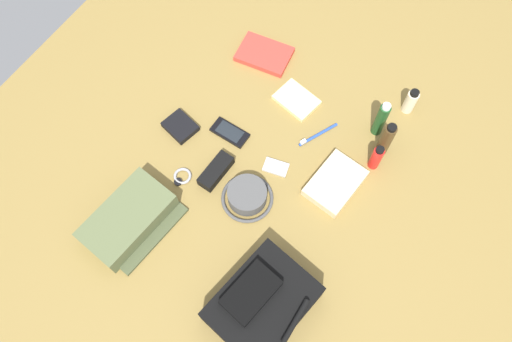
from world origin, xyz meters
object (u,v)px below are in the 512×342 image
(bucket_hat, at_px, (247,196))
(sunscreen_spray, at_px, (376,158))
(wristwatch, at_px, (182,177))
(toothbrush, at_px, (316,136))
(wallet, at_px, (180,126))
(lotion_bottle, at_px, (411,101))
(paperback_novel, at_px, (264,54))
(cell_phone, at_px, (230,132))
(cologne_bottle, at_px, (386,139))
(folded_towel, at_px, (335,183))
(notepad, at_px, (296,100))
(media_player, at_px, (276,167))
(toiletry_pouch, at_px, (129,220))
(sunglasses_case, at_px, (216,171))
(backpack, at_px, (262,303))
(shampoo_bottle, at_px, (381,119))

(bucket_hat, relative_size, sunscreen_spray, 1.46)
(wristwatch, distance_m, toothbrush, 0.49)
(bucket_hat, bearing_deg, wallet, -106.27)
(lotion_bottle, relative_size, paperback_novel, 0.53)
(cell_phone, bearing_deg, lotion_bottle, 130.97)
(sunscreen_spray, relative_size, wallet, 1.10)
(cologne_bottle, distance_m, wristwatch, 0.71)
(cell_phone, xyz_separation_m, folded_towel, (-0.02, 0.41, 0.01))
(lotion_bottle, relative_size, notepad, 0.76)
(bucket_hat, height_order, paperback_novel, bucket_hat)
(cologne_bottle, bearing_deg, notepad, -92.99)
(media_player, xyz_separation_m, wallet, (0.05, -0.37, 0.01))
(bucket_hat, relative_size, wallet, 1.61)
(folded_towel, bearing_deg, notepad, -128.48)
(wristwatch, bearing_deg, notepad, 159.53)
(toiletry_pouch, relative_size, sunglasses_case, 2.27)
(toothbrush, bearing_deg, folded_towel, 48.19)
(lotion_bottle, distance_m, toothbrush, 0.36)
(backpack, distance_m, shampoo_bottle, 0.74)
(wristwatch, height_order, notepad, notepad)
(cell_phone, relative_size, notepad, 0.91)
(backpack, height_order, media_player, backpack)
(paperback_novel, height_order, sunglasses_case, sunglasses_case)
(notepad, bearing_deg, folded_towel, 63.12)
(cell_phone, distance_m, sunglasses_case, 0.16)
(paperback_novel, distance_m, wallet, 0.44)
(cell_phone, bearing_deg, shampoo_bottle, 123.23)
(cologne_bottle, xyz_separation_m, wallet, (0.30, -0.65, -0.07))
(bucket_hat, xyz_separation_m, notepad, (-0.42, -0.05, -0.02))
(notepad, relative_size, folded_towel, 0.75)
(bucket_hat, bearing_deg, paperback_novel, -153.82)
(bucket_hat, relative_size, paperback_novel, 0.82)
(shampoo_bottle, bearing_deg, media_player, -35.91)
(notepad, bearing_deg, toiletry_pouch, -6.04)
(backpack, xyz_separation_m, bucket_hat, (-0.28, -0.23, -0.03))
(backpack, xyz_separation_m, lotion_bottle, (-0.88, 0.08, -0.00))
(wristwatch, bearing_deg, bucket_hat, 102.96)
(cell_phone, xyz_separation_m, sunglasses_case, (0.16, 0.05, 0.01))
(toothbrush, distance_m, sunglasses_case, 0.38)
(paperback_novel, xyz_separation_m, cell_phone, (0.35, 0.07, -0.00))
(cell_phone, height_order, wallet, wallet)
(folded_towel, bearing_deg, toiletry_pouch, -46.46)
(paperback_novel, xyz_separation_m, folded_towel, (0.33, 0.49, 0.01))
(cell_phone, distance_m, wallet, 0.18)
(lotion_bottle, relative_size, sunglasses_case, 0.81)
(media_player, bearing_deg, cell_phone, -97.86)
(backpack, xyz_separation_m, wallet, (-0.38, -0.58, -0.04))
(sunscreen_spray, bearing_deg, toiletry_pouch, -43.22)
(bucket_hat, relative_size, notepad, 1.18)
(toothbrush, bearing_deg, wallet, -61.94)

